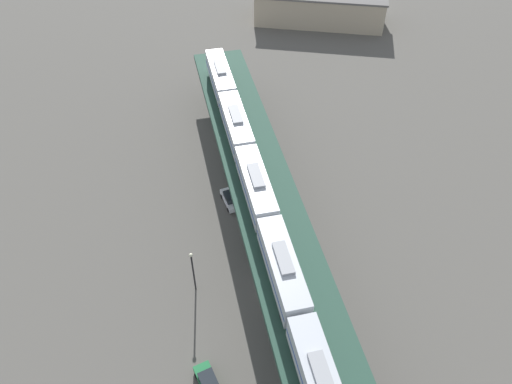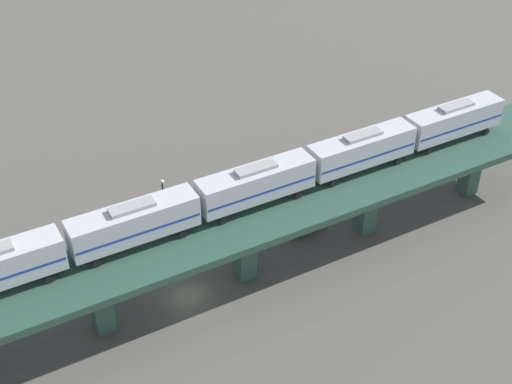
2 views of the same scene
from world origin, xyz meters
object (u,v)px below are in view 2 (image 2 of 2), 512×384
subway_train (256,183)px  street_car_green (53,260)px  street_lamp (164,202)px  street_car_white (304,222)px

subway_train → street_car_green: subway_train is taller
street_car_green → street_lamp: (-2.33, 12.33, 3.17)m
street_car_green → street_car_white: 27.02m
street_car_green → street_car_white: bearing=86.5°
subway_train → street_car_green: size_ratio=12.98×
subway_train → street_lamp: size_ratio=8.88×
street_car_green → street_lamp: size_ratio=0.68×
street_car_white → street_lamp: bearing=-105.2°
subway_train → street_car_white: bearing=118.3°
subway_train → street_car_white: size_ratio=12.96×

